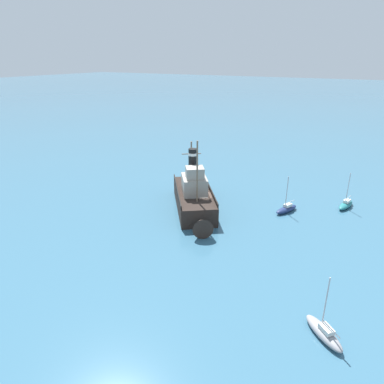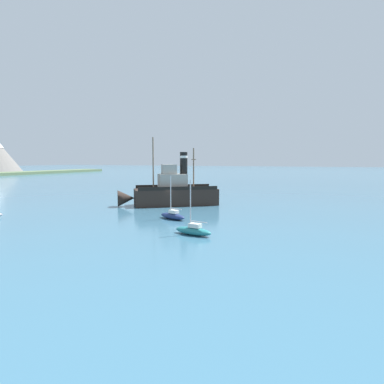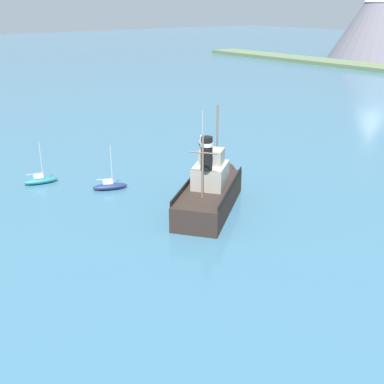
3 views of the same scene
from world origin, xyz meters
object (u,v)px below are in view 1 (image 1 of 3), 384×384
object	(u,v)px
old_tugboat	(194,197)
sailboat_grey	(324,332)
sailboat_navy	(286,209)
sailboat_teal	(346,204)

from	to	relation	value
old_tugboat	sailboat_grey	xyz separation A→B (m)	(-18.79, 14.52, -1.40)
sailboat_navy	sailboat_grey	bearing A→B (deg)	112.07
sailboat_grey	sailboat_navy	xyz separation A→B (m)	(8.08, -19.94, 0.00)
old_tugboat	sailboat_navy	xyz separation A→B (m)	(-10.71, -5.42, -1.40)
sailboat_navy	sailboat_teal	bearing A→B (deg)	-141.15
sailboat_teal	sailboat_grey	bearing A→B (deg)	93.52
old_tugboat	sailboat_teal	world-z (taller)	old_tugboat
sailboat_grey	old_tugboat	bearing A→B (deg)	-37.69
sailboat_grey	sailboat_navy	world-z (taller)	same
old_tugboat	sailboat_navy	bearing A→B (deg)	-153.16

